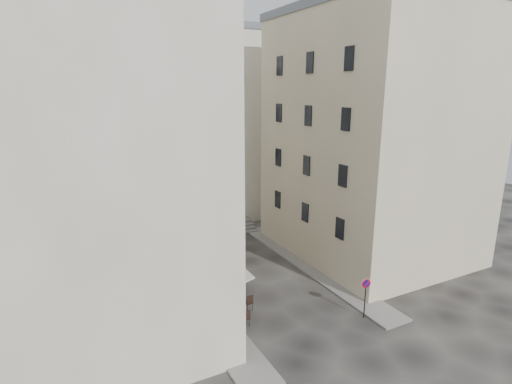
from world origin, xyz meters
TOP-DOWN VIEW (x-y plane):
  - ground at (0.00, 0.00)m, footprint 90.00×90.00m
  - sidewalk_left at (-4.50, 4.00)m, footprint 2.00×22.00m
  - sidewalk_right at (4.50, 3.00)m, footprint 2.00×18.00m
  - building_left at (-10.50, 3.00)m, footprint 12.20×16.20m
  - building_right at (10.50, 3.50)m, footprint 12.20×14.20m
  - building_back at (-1.00, 19.00)m, footprint 18.20×10.20m
  - cafe_storefront at (-4.32, 1.00)m, footprint 1.74×7.30m
  - stone_steps at (0.00, 12.57)m, footprint 9.00×3.15m
  - bollard_near at (-3.25, -1.00)m, footprint 0.12×0.12m
  - bollard_mid at (-3.25, 2.50)m, footprint 0.12×0.12m
  - bollard_far at (-3.25, 6.00)m, footprint 0.12×0.12m
  - no_parking_sign at (3.31, -4.43)m, footprint 0.54×0.17m
  - bistro_table_a at (-3.60, -2.00)m, footprint 1.39×0.65m
  - bistro_table_b at (-2.71, -0.60)m, footprint 1.39×0.65m
  - bistro_table_c at (-3.18, 1.05)m, footprint 1.22×0.57m
  - bistro_table_d at (-3.35, 3.30)m, footprint 1.27×0.60m
  - bistro_table_e at (-2.72, 5.24)m, footprint 1.27×0.60m
  - pedestrian at (-3.20, 3.86)m, footprint 0.67×0.44m

SIDE VIEW (x-z plane):
  - ground at x=0.00m, z-range 0.00..0.00m
  - sidewalk_left at x=-4.50m, z-range 0.00..0.12m
  - sidewalk_right at x=4.50m, z-range 0.00..0.12m
  - stone_steps at x=0.00m, z-range 0.00..0.80m
  - bistro_table_c at x=-3.18m, z-range 0.01..0.87m
  - bistro_table_e at x=-2.72m, z-range 0.01..0.90m
  - bistro_table_d at x=-3.35m, z-range 0.01..0.90m
  - bistro_table_a at x=-3.60m, z-range 0.01..0.99m
  - bistro_table_b at x=-2.71m, z-range 0.01..0.99m
  - bollard_near at x=-3.25m, z-range 0.04..1.02m
  - bollard_mid at x=-3.25m, z-range 0.04..1.02m
  - bollard_far at x=-3.25m, z-range 0.04..1.02m
  - pedestrian at x=-3.20m, z-range 0.00..1.83m
  - no_parking_sign at x=3.31m, z-range 0.51..2.94m
  - cafe_storefront at x=-4.32m, z-range 0.13..3.63m
  - building_right at x=10.50m, z-range 0.01..18.61m
  - building_back at x=-1.00m, z-range 0.01..18.61m
  - building_left at x=-10.50m, z-range 0.01..20.61m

